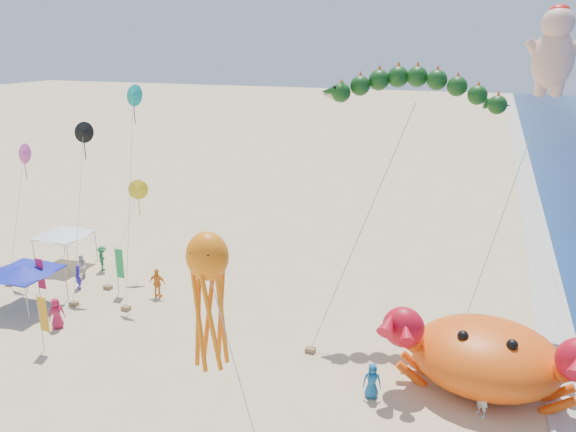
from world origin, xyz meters
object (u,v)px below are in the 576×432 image
object	(u,v)px
canopy_white	(63,232)
dragon_kite	(414,94)
crab_inflatable	(486,355)
canopy_blue	(23,269)
octopus_kite	(209,291)
cherub_kite	(554,49)

from	to	relation	value
canopy_white	dragon_kite	bearing A→B (deg)	0.06
crab_inflatable	canopy_blue	size ratio (longest dim) A/B	2.41
crab_inflatable	canopy_blue	bearing A→B (deg)	-178.93
crab_inflatable	canopy_white	size ratio (longest dim) A/B	2.59
octopus_kite	canopy_blue	bearing A→B (deg)	156.87
dragon_kite	crab_inflatable	bearing A→B (deg)	-50.40
cherub_kite	octopus_kite	distance (m)	22.28
octopus_kite	dragon_kite	bearing A→B (deg)	68.07
crab_inflatable	canopy_white	distance (m)	28.80
cherub_kite	canopy_white	xyz separation A→B (m)	(-30.12, -4.03, -12.40)
octopus_kite	canopy_blue	world-z (taller)	octopus_kite
crab_inflatable	dragon_kite	size ratio (longest dim) A/B	0.66
cherub_kite	canopy_blue	xyz separation A→B (m)	(-27.75, -10.17, -12.40)
dragon_kite	canopy_blue	distance (m)	24.29
canopy_blue	canopy_white	distance (m)	6.58
cherub_kite	canopy_white	world-z (taller)	cherub_kite
crab_inflatable	cherub_kite	xyz separation A→B (m)	(1.89, 9.69, 13.10)
cherub_kite	canopy_white	size ratio (longest dim) A/B	4.90
canopy_blue	canopy_white	bearing A→B (deg)	111.13
crab_inflatable	cherub_kite	world-z (taller)	cherub_kite
crab_inflatable	dragon_kite	bearing A→B (deg)	129.60
crab_inflatable	octopus_kite	size ratio (longest dim) A/B	1.02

